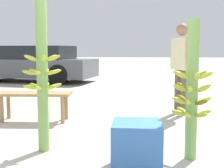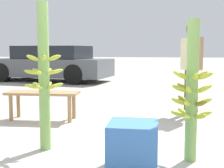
# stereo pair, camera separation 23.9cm
# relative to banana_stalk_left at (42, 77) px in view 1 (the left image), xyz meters

# --- Properties ---
(ground_plane) EXTENTS (80.00, 80.00, 0.00)m
(ground_plane) POSITION_rel_banana_stalk_left_xyz_m (0.85, -0.34, -0.83)
(ground_plane) COLOR #B2AA9E
(banana_stalk_left) EXTENTS (0.43, 0.44, 1.64)m
(banana_stalk_left) POSITION_rel_banana_stalk_left_xyz_m (0.00, 0.00, 0.00)
(banana_stalk_left) COLOR #7AA851
(banana_stalk_left) RESTS_ON ground_plane
(banana_stalk_center) EXTENTS (0.43, 0.42, 1.43)m
(banana_stalk_center) POSITION_rel_banana_stalk_left_xyz_m (1.59, -0.13, -0.13)
(banana_stalk_center) COLOR #7AA851
(banana_stalk_center) RESTS_ON ground_plane
(vendor_person) EXTENTS (0.37, 0.56, 1.57)m
(vendor_person) POSITION_rel_banana_stalk_left_xyz_m (1.80, 2.15, 0.11)
(vendor_person) COLOR brown
(vendor_person) RESTS_ON ground_plane
(market_bench) EXTENTS (1.17, 0.44, 0.45)m
(market_bench) POSITION_rel_banana_stalk_left_xyz_m (-0.58, 1.42, -0.45)
(market_bench) COLOR #99754C
(market_bench) RESTS_ON ground_plane
(parked_car) EXTENTS (4.63, 2.46, 1.24)m
(parked_car) POSITION_rel_banana_stalk_left_xyz_m (-2.59, 7.33, -0.22)
(parked_car) COLOR #4C5156
(parked_car) RESTS_ON ground_plane
(produce_crate) EXTENTS (0.46, 0.46, 0.46)m
(produce_crate) POSITION_rel_banana_stalk_left_xyz_m (1.04, -0.48, -0.60)
(produce_crate) COLOR #386BB2
(produce_crate) RESTS_ON ground_plane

